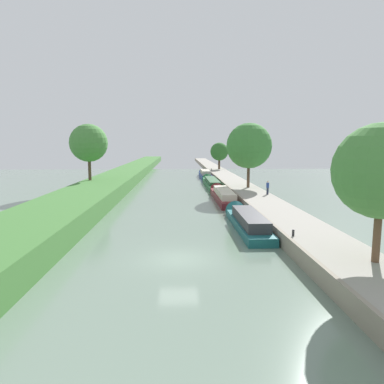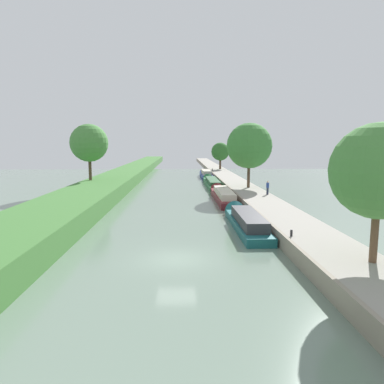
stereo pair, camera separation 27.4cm
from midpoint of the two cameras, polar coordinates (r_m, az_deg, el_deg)
The scene contains 15 objects.
ground_plane at distance 22.57m, azimuth -2.23°, elevation -10.79°, with size 160.00×160.00×0.00m, color slate.
left_grassy_bank at distance 24.82m, azimuth -28.18°, elevation -7.74°, with size 6.71×260.00×1.88m.
right_towpath at distance 24.26m, azimuth 21.03°, elevation -8.67°, with size 4.15×260.00×1.06m.
stone_quay at distance 23.50m, azimuth 16.02°, elevation -8.92°, with size 0.25×260.00×1.11m.
narrowboat_teal at distance 30.96m, azimuth 8.91°, elevation -4.59°, with size 2.15×12.32×2.19m.
narrowboat_maroon at distance 45.65m, azimuth 5.18°, elevation -0.51°, with size 2.10×14.73×2.11m.
narrowboat_green at distance 61.35m, azimuth 3.36°, elevation 1.56°, with size 2.05×17.21×1.95m.
narrowboat_blue at distance 76.81m, azimuth 2.34°, elevation 2.93°, with size 2.13×12.38×2.27m.
tree_rightbank_near at distance 20.19m, azimuth 28.42°, elevation 3.00°, with size 4.90×4.90×7.24m.
tree_rightbank_midnear at distance 50.17m, azimuth 9.42°, elevation 7.40°, with size 6.35×6.35×9.05m.
tree_rightbank_midfar at distance 86.22m, azimuth 4.71°, elevation 6.54°, with size 4.37×4.37×6.47m.
tree_leftbank_downstream at distance 53.75m, azimuth -16.22°, elevation 7.64°, with size 5.49×5.49×8.21m.
person_walking at distance 43.86m, azimuth 12.35°, elevation 0.74°, with size 0.34×0.34×1.66m.
mooring_bollard_near at distance 24.59m, azimuth 16.13°, elevation -6.41°, with size 0.16×0.16×0.45m.
mooring_bollard_far at distance 82.22m, azimuth 3.40°, elevation 3.67°, with size 0.16×0.16×0.45m.
Camera 2 is at (0.30, -21.40, 7.20)m, focal length 32.86 mm.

